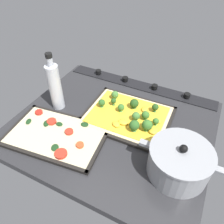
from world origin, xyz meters
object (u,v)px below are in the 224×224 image
veggie_pizza_back (57,134)px  oil_bottle (55,86)px  baking_tray_front (128,117)px  broccoli_pizza (130,115)px  cooking_pot (179,162)px  baking_tray_back (57,135)px

veggie_pizza_back → oil_bottle: oil_bottle is taller
oil_bottle → baking_tray_front: bearing=-167.4°
baking_tray_front → broccoli_pizza: broccoli_pizza is taller
veggie_pizza_back → oil_bottle: (9.84, -14.43, 9.35)cm
baking_tray_front → veggie_pizza_back: 28.53cm
broccoli_pizza → cooking_pot: (-22.82, 15.85, 3.09)cm
baking_tray_front → baking_tray_back: bearing=47.2°
baking_tray_front → cooking_pot: cooking_pot is taller
cooking_pot → veggie_pizza_back: bearing=6.3°
baking_tray_front → oil_bottle: bearing=12.6°
baking_tray_front → baking_tray_back: same height
baking_tray_back → cooking_pot: bearing=-173.7°
broccoli_pizza → baking_tray_back: (20.42, 20.65, -1.60)cm
broccoli_pizza → baking_tray_back: broccoli_pizza is taller
baking_tray_back → oil_bottle: oil_bottle is taller
broccoli_pizza → veggie_pizza_back: bearing=45.3°
broccoli_pizza → veggie_pizza_back: 28.99cm
baking_tray_back → oil_bottle: size_ratio=1.54×
baking_tray_back → veggie_pizza_back: size_ratio=1.08×
baking_tray_front → cooking_pot: bearing=145.8°
veggie_pizza_back → cooking_pot: (-43.20, -4.76, 4.01)cm
cooking_pot → oil_bottle: size_ratio=1.06×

